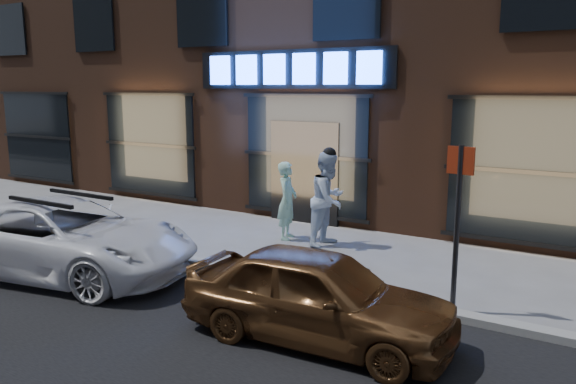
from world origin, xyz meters
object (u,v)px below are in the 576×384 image
object	(u,v)px
man_bowtie	(287,201)
man_cap	(329,199)
gold_sedan	(318,295)
sign_post	(458,213)
white_suv	(64,238)

from	to	relation	value
man_bowtie	man_cap	size ratio (longest dim) A/B	0.86
gold_sedan	sign_post	xyz separation A→B (m)	(1.24, 1.82, 0.86)
man_bowtie	white_suv	xyz separation A→B (m)	(-2.09, -3.97, -0.18)
man_bowtie	man_cap	xyz separation A→B (m)	(0.98, 0.01, 0.13)
man_bowtie	gold_sedan	xyz separation A→B (m)	(2.86, -3.99, -0.23)
man_bowtie	white_suv	size ratio (longest dim) A/B	0.35
sign_post	white_suv	bearing A→B (deg)	-155.44
man_bowtie	sign_post	world-z (taller)	sign_post
man_cap	gold_sedan	world-z (taller)	man_cap
white_suv	gold_sedan	world-z (taller)	white_suv
man_bowtie	sign_post	xyz separation A→B (m)	(4.10, -2.17, 0.63)
white_suv	sign_post	size ratio (longest dim) A/B	1.93
man_cap	sign_post	size ratio (longest dim) A/B	0.80
gold_sedan	sign_post	world-z (taller)	sign_post
man_bowtie	sign_post	size ratio (longest dim) A/B	0.68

